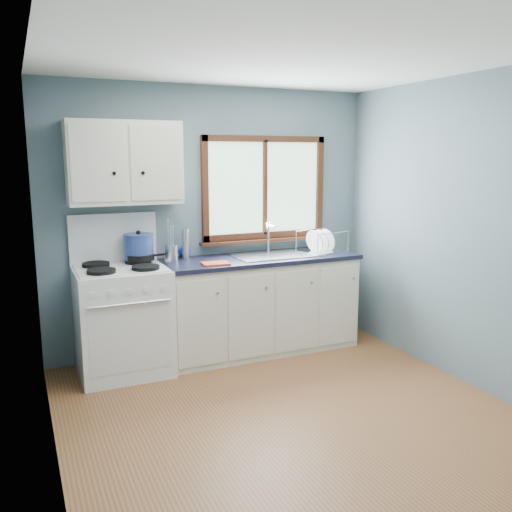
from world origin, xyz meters
name	(u,v)px	position (x,y,z in m)	size (l,w,h in m)	color
floor	(302,426)	(0.00, 0.00, -0.01)	(3.20, 3.60, 0.02)	brown
ceiling	(308,49)	(0.00, 0.00, 2.51)	(3.20, 3.60, 0.02)	white
wall_back	(213,220)	(0.00, 1.81, 1.25)	(3.20, 0.02, 2.50)	slate
wall_left	(44,270)	(-1.61, 0.00, 1.25)	(0.02, 3.60, 2.50)	slate
wall_right	(485,235)	(1.61, 0.00, 1.25)	(0.02, 3.60, 2.50)	slate
gas_range	(123,317)	(-0.95, 1.47, 0.49)	(0.76, 0.69, 1.36)	white
base_cabinets	(260,309)	(0.36, 1.49, 0.41)	(1.85, 0.60, 0.88)	silver
countertop	(260,259)	(0.36, 1.49, 0.90)	(1.89, 0.64, 0.04)	black
sink	(277,262)	(0.54, 1.49, 0.86)	(0.84, 0.46, 0.44)	silver
window	(265,195)	(0.54, 1.77, 1.48)	(1.36, 0.10, 1.03)	#9EC6A8
upper_cabinets	(124,163)	(-0.85, 1.63, 1.80)	(0.95, 0.35, 0.70)	silver
skillet	(141,257)	(-0.75, 1.60, 0.98)	(0.38, 0.29, 0.05)	black
stockpot	(139,246)	(-0.76, 1.62, 1.08)	(0.34, 0.34, 0.26)	navy
utensil_crock	(171,253)	(-0.48, 1.58, 1.00)	(0.15, 0.15, 0.39)	silver
thermos	(185,244)	(-0.32, 1.67, 1.06)	(0.06, 0.06, 0.28)	silver
soap_bottle	(187,244)	(-0.29, 1.73, 1.05)	(0.10, 0.10, 0.26)	#1A35CA
dish_towel	(216,264)	(-0.16, 1.31, 0.93)	(0.23, 0.17, 0.02)	#C6452C
dish_rack	(321,246)	(1.02, 1.48, 0.98)	(0.50, 0.42, 0.23)	silver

